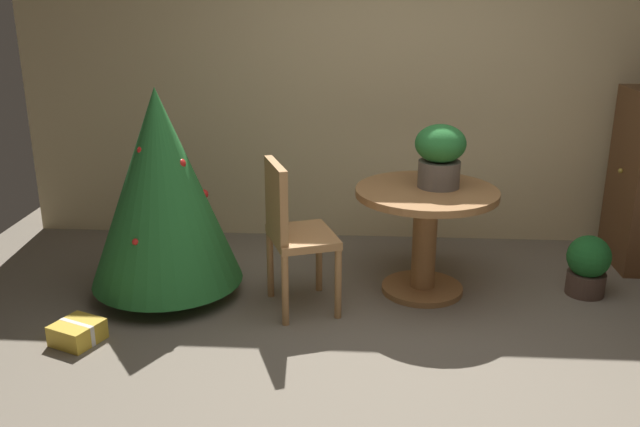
{
  "coord_description": "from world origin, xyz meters",
  "views": [
    {
      "loc": [
        -0.25,
        -3.23,
        1.99
      ],
      "look_at": [
        -0.51,
        0.61,
        0.7
      ],
      "focal_mm": 38.4,
      "sensor_mm": 36.0,
      "label": 1
    }
  ],
  "objects_px": {
    "flower_vase": "(440,153)",
    "gift_box_gold": "(78,332)",
    "potted_plant": "(588,265)",
    "holiday_tree": "(162,187)",
    "round_dining_table": "(425,221)",
    "wooden_chair_left": "(291,227)"
  },
  "relations": [
    {
      "from": "wooden_chair_left",
      "to": "round_dining_table",
      "type": "bearing_deg",
      "value": 20.0
    },
    {
      "from": "holiday_tree",
      "to": "gift_box_gold",
      "type": "xyz_separation_m",
      "value": [
        -0.35,
        -0.68,
        -0.69
      ]
    },
    {
      "from": "round_dining_table",
      "to": "holiday_tree",
      "type": "xyz_separation_m",
      "value": [
        -1.71,
        -0.16,
        0.25
      ]
    },
    {
      "from": "holiday_tree",
      "to": "gift_box_gold",
      "type": "distance_m",
      "value": 1.03
    },
    {
      "from": "round_dining_table",
      "to": "holiday_tree",
      "type": "bearing_deg",
      "value": -174.73
    },
    {
      "from": "holiday_tree",
      "to": "gift_box_gold",
      "type": "bearing_deg",
      "value": -117.42
    },
    {
      "from": "flower_vase",
      "to": "gift_box_gold",
      "type": "bearing_deg",
      "value": -157.31
    },
    {
      "from": "flower_vase",
      "to": "wooden_chair_left",
      "type": "bearing_deg",
      "value": -158.55
    },
    {
      "from": "flower_vase",
      "to": "wooden_chair_left",
      "type": "height_order",
      "value": "flower_vase"
    },
    {
      "from": "flower_vase",
      "to": "holiday_tree",
      "type": "relative_size",
      "value": 0.3
    },
    {
      "from": "round_dining_table",
      "to": "wooden_chair_left",
      "type": "xyz_separation_m",
      "value": [
        -0.86,
        -0.31,
        0.05
      ]
    },
    {
      "from": "flower_vase",
      "to": "gift_box_gold",
      "type": "xyz_separation_m",
      "value": [
        -2.15,
        -0.9,
        -0.89
      ]
    },
    {
      "from": "round_dining_table",
      "to": "holiday_tree",
      "type": "distance_m",
      "value": 1.74
    },
    {
      "from": "round_dining_table",
      "to": "wooden_chair_left",
      "type": "height_order",
      "value": "wooden_chair_left"
    },
    {
      "from": "flower_vase",
      "to": "potted_plant",
      "type": "xyz_separation_m",
      "value": [
        1.02,
        -0.03,
        -0.74
      ]
    },
    {
      "from": "holiday_tree",
      "to": "potted_plant",
      "type": "height_order",
      "value": "holiday_tree"
    },
    {
      "from": "round_dining_table",
      "to": "wooden_chair_left",
      "type": "distance_m",
      "value": 0.92
    },
    {
      "from": "round_dining_table",
      "to": "potted_plant",
      "type": "relative_size",
      "value": 2.26
    },
    {
      "from": "flower_vase",
      "to": "wooden_chair_left",
      "type": "distance_m",
      "value": 1.08
    },
    {
      "from": "flower_vase",
      "to": "potted_plant",
      "type": "relative_size",
      "value": 1.0
    },
    {
      "from": "round_dining_table",
      "to": "gift_box_gold",
      "type": "height_order",
      "value": "round_dining_table"
    },
    {
      "from": "flower_vase",
      "to": "gift_box_gold",
      "type": "height_order",
      "value": "flower_vase"
    }
  ]
}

